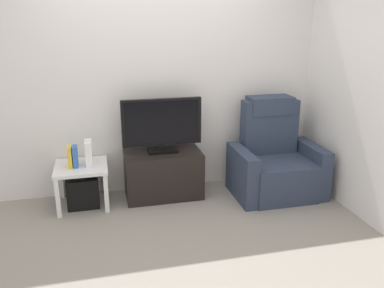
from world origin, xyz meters
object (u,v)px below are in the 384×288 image
object	(u,v)px
subwoofer_box	(83,190)
recliner_armchair	(275,161)
television	(162,124)
book_leftmost	(70,157)
game_console	(89,153)
book_middle	(75,156)
side_table	(81,172)
tv_stand	(163,174)

from	to	relation	value
subwoofer_box	recliner_armchair	bearing A→B (deg)	-4.61
television	book_leftmost	xyz separation A→B (m)	(-0.98, -0.06, -0.27)
game_console	television	bearing A→B (deg)	2.18
television	book_middle	size ratio (longest dim) A/B	3.93
side_table	television	bearing A→B (deg)	2.61
tv_stand	television	distance (m)	0.57
side_table	book_leftmost	distance (m)	0.21
tv_stand	recliner_armchair	distance (m)	1.27
side_table	game_console	bearing A→B (deg)	6.34
subwoofer_box	game_console	bearing A→B (deg)	6.34
tv_stand	recliner_armchair	size ratio (longest dim) A/B	0.78
tv_stand	recliner_armchair	xyz separation A→B (m)	(1.25, -0.19, 0.11)
television	book_middle	distance (m)	0.97
recliner_armchair	book_leftmost	xyz separation A→B (m)	(-2.23, 0.15, 0.19)
recliner_armchair	game_console	world-z (taller)	recliner_armchair
subwoofer_box	book_middle	xyz separation A→B (m)	(-0.05, -0.02, 0.40)
tv_stand	game_console	xyz separation A→B (m)	(-0.79, -0.01, 0.32)
side_table	book_middle	size ratio (longest dim) A/B	2.44
recliner_armchair	subwoofer_box	world-z (taller)	recliner_armchair
tv_stand	recliner_armchair	world-z (taller)	recliner_armchair
television	subwoofer_box	distance (m)	1.10
recliner_armchair	game_console	distance (m)	2.06
game_console	tv_stand	bearing A→B (deg)	0.81
subwoofer_box	book_middle	distance (m)	0.40
book_middle	game_console	xyz separation A→B (m)	(0.14, 0.03, 0.02)
recliner_armchair	book_middle	xyz separation A→B (m)	(-2.18, 0.15, 0.19)
television	side_table	size ratio (longest dim) A/B	1.61
book_leftmost	game_console	size ratio (longest dim) A/B	0.86
subwoofer_box	book_leftmost	bearing A→B (deg)	-168.69
book_middle	recliner_armchair	bearing A→B (deg)	-3.98
television	subwoofer_box	xyz separation A→B (m)	(-0.88, -0.04, -0.67)
subwoofer_box	book_leftmost	world-z (taller)	book_leftmost
game_console	book_middle	bearing A→B (deg)	-167.61
recliner_armchair	book_leftmost	world-z (taller)	recliner_armchair
tv_stand	side_table	distance (m)	0.89
recliner_armchair	subwoofer_box	size ratio (longest dim) A/B	3.29
recliner_armchair	side_table	bearing A→B (deg)	-174.57
tv_stand	subwoofer_box	world-z (taller)	tv_stand
recliner_armchair	tv_stand	bearing A→B (deg)	-178.71
recliner_armchair	subwoofer_box	bearing A→B (deg)	-174.57
book_middle	game_console	world-z (taller)	game_console
tv_stand	television	xyz separation A→B (m)	(-0.00, 0.02, 0.57)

